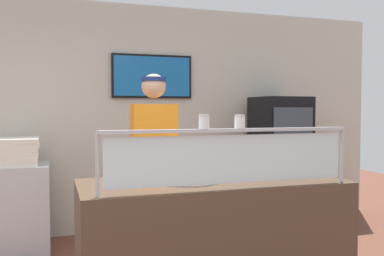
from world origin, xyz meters
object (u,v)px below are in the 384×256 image
worker_figure (155,161)px  drink_fridge (280,162)px  pizza_tray (187,179)px  parmesan_shaker (204,123)px  pizza_box_stack (13,152)px  pizza_server (192,176)px  pepper_flake_shaker (240,122)px

worker_figure → drink_fridge: bearing=29.9°
pizza_tray → parmesan_shaker: (-0.00, -0.35, 0.41)m
pizza_tray → pizza_box_stack: 2.18m
parmesan_shaker → worker_figure: 1.16m
parmesan_shaker → drink_fridge: size_ratio=0.06×
pizza_server → pepper_flake_shaker: 0.55m
pepper_flake_shaker → pizza_server: bearing=122.1°
worker_figure → drink_fridge: worker_figure is taller
pizza_tray → pizza_box_stack: pizza_box_stack is taller
drink_fridge → pepper_flake_shaker: bearing=-125.4°
parmesan_shaker → worker_figure: worker_figure is taller
pizza_tray → worker_figure: size_ratio=0.26×
parmesan_shaker → worker_figure: bearing=93.0°
worker_figure → pizza_box_stack: 1.58m
pepper_flake_shaker → drink_fridge: drink_fridge is taller
pepper_flake_shaker → pizza_box_stack: size_ratio=0.17×
pizza_tray → pizza_server: bearing=-35.0°
pizza_tray → pizza_box_stack: size_ratio=0.90×
pizza_tray → pepper_flake_shaker: (0.24, -0.35, 0.41)m
parmesan_shaker → drink_fridge: bearing=50.6°
pizza_server → pepper_flake_shaker: bearing=-59.2°
drink_fridge → pizza_box_stack: drink_fridge is taller
pizza_server → pepper_flake_shaker: size_ratio=3.19×
pizza_server → pizza_box_stack: size_ratio=0.54×
parmesan_shaker → pepper_flake_shaker: (0.24, -0.00, -0.00)m
pizza_server → pizza_tray: bearing=143.7°
parmesan_shaker → worker_figure: (-0.06, 1.10, -0.37)m
pizza_tray → worker_figure: (-0.06, 0.75, 0.04)m
pizza_server → drink_fridge: (1.74, 1.82, -0.18)m
pizza_box_stack → pizza_server: bearing=-53.7°
pizza_tray → pizza_server: 0.04m
pizza_server → pizza_box_stack: pizza_box_stack is taller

